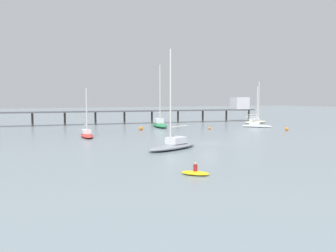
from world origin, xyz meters
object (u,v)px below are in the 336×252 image
object	(u,v)px
sailboat_red	(87,134)
dinghy_yellow	(195,173)
sailboat_gray	(173,144)
mooring_buoy_far	(141,128)
sailboat_green	(159,123)
mooring_buoy_inner	(287,129)
sailboat_white	(256,124)
sailboat_cream	(256,121)
pier	(175,108)
mooring_buoy_mid	(210,128)

from	to	relation	value
sailboat_red	dinghy_yellow	world-z (taller)	sailboat_red
sailboat_gray	mooring_buoy_far	world-z (taller)	sailboat_gray
sailboat_green	mooring_buoy_inner	xyz separation A→B (m)	(20.40, -19.05, -0.50)
sailboat_white	sailboat_cream	xyz separation A→B (m)	(7.60, 9.62, -0.05)
dinghy_yellow	mooring_buoy_far	bearing A→B (deg)	76.29
sailboat_red	mooring_buoy_inner	world-z (taller)	sailboat_red
mooring_buoy_inner	dinghy_yellow	bearing A→B (deg)	-143.13
sailboat_green	mooring_buoy_inner	distance (m)	27.91
sailboat_red	sailboat_gray	bearing A→B (deg)	-68.17
sailboat_white	mooring_buoy_far	size ratio (longest dim) A/B	12.67
sailboat_green	sailboat_red	size ratio (longest dim) A/B	1.70
pier	mooring_buoy_inner	xyz separation A→B (m)	(11.25, -29.76, -3.66)
pier	dinghy_yellow	size ratio (longest dim) A/B	29.03
sailboat_white	sailboat_red	distance (m)	39.72
sailboat_white	mooring_buoy_inner	distance (m)	9.29
mooring_buoy_far	sailboat_gray	bearing A→B (deg)	-101.13
pier	dinghy_yellow	xyz separation A→B (m)	(-25.87, -57.60, -3.79)
mooring_buoy_far	sailboat_white	bearing A→B (deg)	-8.14
pier	sailboat_white	size ratio (longest dim) A/B	7.25
sailboat_white	dinghy_yellow	xyz separation A→B (m)	(-36.78, -37.12, -0.45)
sailboat_white	sailboat_cream	size ratio (longest dim) A/B	1.06
sailboat_white	mooring_buoy_far	xyz separation A→B (m)	(-26.80, 3.83, -0.26)
sailboat_white	sailboat_red	size ratio (longest dim) A/B	1.25
pier	sailboat_red	distance (m)	37.75
sailboat_cream	mooring_buoy_mid	xyz separation A→B (m)	(-20.34, -9.96, -0.35)
sailboat_red	sailboat_cream	distance (m)	49.03
sailboat_cream	mooring_buoy_inner	world-z (taller)	sailboat_cream
sailboat_red	mooring_buoy_far	distance (m)	14.90
dinghy_yellow	mooring_buoy_far	xyz separation A→B (m)	(9.99, 40.95, 0.20)
mooring_buoy_far	mooring_buoy_mid	distance (m)	14.66
sailboat_white	sailboat_cream	world-z (taller)	sailboat_white
pier	mooring_buoy_far	world-z (taller)	pier
sailboat_green	sailboat_cream	xyz separation A→B (m)	(27.67, -0.15, -0.22)
sailboat_white	mooring_buoy_far	distance (m)	27.07
sailboat_green	pier	bearing A→B (deg)	49.50
sailboat_gray	dinghy_yellow	distance (m)	15.23
sailboat_red	mooring_buoy_far	world-z (taller)	sailboat_red
sailboat_green	sailboat_white	bearing A→B (deg)	-25.97
sailboat_red	mooring_buoy_mid	distance (m)	27.02
mooring_buoy_mid	sailboat_cream	bearing A→B (deg)	26.08
sailboat_green	mooring_buoy_mid	xyz separation A→B (m)	(7.32, -10.11, -0.57)
dinghy_yellow	mooring_buoy_far	world-z (taller)	dinghy_yellow
mooring_buoy_far	mooring_buoy_inner	world-z (taller)	mooring_buoy_far
mooring_buoy_far	mooring_buoy_inner	size ratio (longest dim) A/B	1.21
sailboat_green	mooring_buoy_far	distance (m)	8.99
sailboat_white	mooring_buoy_inner	xyz separation A→B (m)	(0.33, -9.27, -0.33)
pier	sailboat_gray	bearing A→B (deg)	-116.05
sailboat_green	mooring_buoy_inner	bearing A→B (deg)	-43.04
sailboat_gray	sailboat_red	distance (m)	20.22
dinghy_yellow	sailboat_red	bearing A→B (deg)	94.73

